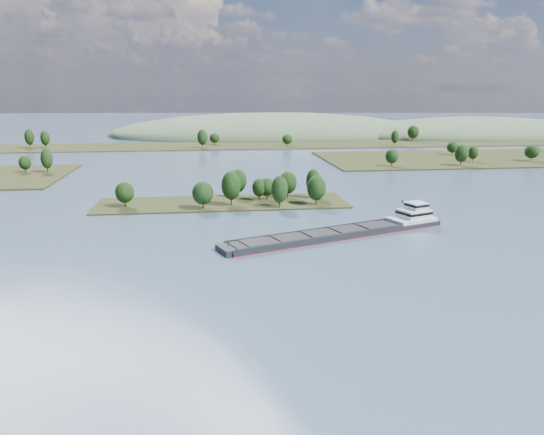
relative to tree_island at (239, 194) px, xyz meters
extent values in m
plane|color=#3E516B|center=(-6.67, -58.70, -4.09)|extent=(1800.00, 1800.00, 0.00)
cube|color=black|center=(-6.67, 1.30, -4.09)|extent=(100.00, 30.00, 1.20)
cylinder|color=black|center=(14.92, -11.21, -1.45)|extent=(0.50, 0.50, 4.08)
ellipsoid|color=black|center=(14.92, -11.21, 3.73)|extent=(6.47, 6.47, 10.49)
cylinder|color=black|center=(0.52, 12.19, -1.58)|extent=(0.50, 0.50, 3.82)
ellipsoid|color=black|center=(0.52, 12.19, 3.27)|extent=(7.20, 7.20, 9.81)
cylinder|color=black|center=(-3.26, -4.62, -1.27)|extent=(0.50, 0.50, 4.45)
ellipsoid|color=black|center=(-3.26, -4.62, 4.40)|extent=(7.62, 7.62, 11.45)
cylinder|color=black|center=(8.61, 3.90, -2.02)|extent=(0.50, 0.50, 2.95)
ellipsoid|color=black|center=(8.61, 3.90, 1.74)|extent=(5.78, 5.78, 7.59)
cylinder|color=black|center=(-14.29, -9.72, -1.76)|extent=(0.50, 0.50, 3.47)
ellipsoid|color=black|center=(-14.29, -9.72, 2.65)|extent=(8.10, 8.10, 8.91)
cylinder|color=black|center=(-44.19, -2.41, -1.87)|extent=(0.50, 0.50, 3.24)
ellipsoid|color=black|center=(-44.19, -2.41, 2.24)|extent=(7.26, 7.26, 8.32)
cylinder|color=black|center=(11.89, 4.67, -2.00)|extent=(0.50, 0.50, 2.98)
ellipsoid|color=black|center=(11.89, 4.67, 1.79)|extent=(6.67, 6.67, 7.66)
cylinder|color=black|center=(31.42, 5.43, -1.49)|extent=(0.50, 0.50, 4.00)
ellipsoid|color=black|center=(31.42, 5.43, 3.59)|extent=(6.16, 6.16, 10.28)
cylinder|color=black|center=(29.95, -8.08, -1.58)|extent=(0.50, 0.50, 3.83)
ellipsoid|color=black|center=(29.95, -8.08, 3.30)|extent=(7.59, 7.59, 9.86)
cylinder|color=black|center=(20.87, 6.81, -1.65)|extent=(0.50, 0.50, 3.68)
ellipsoid|color=black|center=(20.87, 6.81, 3.02)|extent=(7.65, 7.65, 9.46)
cylinder|color=black|center=(-98.15, 90.39, -1.20)|extent=(0.50, 0.50, 4.19)
ellipsoid|color=black|center=(-98.15, 90.39, 4.14)|extent=(6.21, 6.21, 10.78)
cylinder|color=black|center=(-110.17, 92.06, -1.80)|extent=(0.50, 0.50, 2.99)
ellipsoid|color=black|center=(-110.17, 92.06, 2.01)|extent=(6.38, 6.38, 7.69)
cylinder|color=black|center=(95.37, 89.38, -1.61)|extent=(0.50, 0.50, 3.36)
ellipsoid|color=black|center=(95.37, 89.38, 2.66)|extent=(7.50, 7.50, 8.65)
cylinder|color=black|center=(190.20, 100.21, -1.59)|extent=(0.50, 0.50, 3.41)
ellipsoid|color=black|center=(190.20, 100.21, 2.75)|extent=(8.89, 8.89, 8.78)
cylinder|color=black|center=(137.22, 87.27, -1.22)|extent=(0.50, 0.50, 4.15)
ellipsoid|color=black|center=(137.22, 87.27, 4.06)|extent=(8.18, 8.18, 10.68)
cylinder|color=black|center=(152.10, 101.83, -1.64)|extent=(0.50, 0.50, 3.31)
ellipsoid|color=black|center=(152.10, 101.83, 2.57)|extent=(6.48, 6.48, 8.51)
cylinder|color=black|center=(155.70, 137.22, -1.79)|extent=(0.50, 0.50, 3.01)
ellipsoid|color=black|center=(155.70, 137.22, 2.03)|extent=(7.86, 7.86, 7.73)
cube|color=black|center=(-6.67, 221.30, -4.09)|extent=(900.00, 60.00, 1.20)
cylinder|color=black|center=(-146.10, 219.64, -1.13)|extent=(0.50, 0.50, 4.72)
ellipsoid|color=black|center=(-146.10, 219.64, 4.86)|extent=(6.88, 6.88, 12.12)
cylinder|color=black|center=(137.63, 200.87, -1.46)|extent=(0.50, 0.50, 4.07)
ellipsoid|color=black|center=(137.63, 200.87, 3.72)|extent=(6.15, 6.15, 10.48)
cylinder|color=black|center=(-4.95, 226.23, -1.94)|extent=(0.50, 0.50, 3.11)
ellipsoid|color=black|center=(-4.95, 226.23, 2.01)|extent=(7.97, 7.97, 7.99)
cylinder|color=black|center=(166.40, 235.07, -1.24)|extent=(0.50, 0.50, 4.50)
ellipsoid|color=black|center=(166.40, 235.07, 4.47)|extent=(9.97, 9.97, 11.56)
cylinder|color=black|center=(-133.98, 217.47, -1.29)|extent=(0.50, 0.50, 4.41)
ellipsoid|color=black|center=(-133.98, 217.47, 4.32)|extent=(6.79, 6.79, 11.34)
cylinder|color=black|center=(52.23, 210.17, -1.99)|extent=(0.50, 0.50, 3.00)
ellipsoid|color=black|center=(52.23, 210.17, 1.81)|extent=(8.17, 8.17, 7.70)
cylinder|color=black|center=(-14.63, 202.53, -1.13)|extent=(0.50, 0.50, 4.73)
ellipsoid|color=black|center=(-14.63, 202.53, 4.88)|extent=(7.79, 7.79, 12.15)
ellipsoid|color=#465B3E|center=(253.33, 291.30, -4.09)|extent=(260.00, 140.00, 36.00)
ellipsoid|color=#465B3E|center=(53.33, 321.30, -4.09)|extent=(320.00, 160.00, 44.00)
cube|color=black|center=(28.19, -51.47, -3.61)|extent=(75.05, 35.56, 2.10)
cube|color=maroon|center=(28.19, -51.47, -4.04)|extent=(75.29, 35.81, 0.24)
cube|color=black|center=(19.39, -49.74, -2.28)|extent=(55.72, 20.97, 0.76)
cube|color=black|center=(22.65, -58.53, -2.28)|extent=(55.72, 20.97, 0.76)
cube|color=black|center=(21.02, -54.13, -2.42)|extent=(56.78, 28.02, 0.29)
cube|color=black|center=(1.29, -61.45, -2.13)|extent=(10.79, 10.34, 0.33)
cube|color=black|center=(11.15, -57.79, -2.13)|extent=(10.79, 10.34, 0.33)
cube|color=black|center=(21.02, -54.13, -2.13)|extent=(10.79, 10.34, 0.33)
cube|color=black|center=(30.88, -50.48, -2.13)|extent=(10.79, 10.34, 0.33)
cube|color=black|center=(40.74, -46.82, -2.13)|extent=(10.79, 10.34, 0.33)
cube|color=black|center=(-8.12, -64.94, -3.23)|extent=(5.68, 9.07, 1.91)
cylinder|color=black|center=(-7.22, -64.61, -1.89)|extent=(0.29, 0.29, 2.10)
cube|color=silver|center=(55.98, -41.17, -1.99)|extent=(17.54, 13.93, 1.15)
cube|color=silver|center=(56.88, -40.83, -0.08)|extent=(11.62, 10.50, 2.87)
cube|color=black|center=(56.88, -40.83, 0.31)|extent=(11.87, 10.74, 0.86)
cube|color=silver|center=(57.77, -40.50, 2.41)|extent=(7.37, 7.37, 2.10)
cube|color=black|center=(57.77, -40.50, 2.79)|extent=(7.62, 7.62, 0.76)
cube|color=silver|center=(57.77, -40.50, 3.56)|extent=(7.87, 7.87, 0.19)
cylinder|color=silver|center=(60.02, -39.67, 4.70)|extent=(0.25, 0.25, 2.49)
cylinder|color=black|center=(53.19, -39.14, 3.75)|extent=(0.61, 0.61, 1.15)
camera|label=1|loc=(-12.99, -208.39, 41.26)|focal=35.00mm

